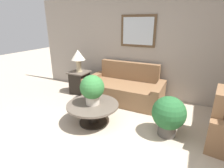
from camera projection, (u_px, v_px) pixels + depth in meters
The scene contains 8 objects.
ground_plane at pixel (99, 166), 2.52m from camera, with size 20.00×20.00×0.00m, color tan.
wall_back at pixel (153, 49), 4.47m from camera, with size 7.07×0.09×2.60m.
couch_main at pixel (124, 89), 4.58m from camera, with size 1.98×0.96×0.95m.
coffee_table at pixel (93, 109), 3.51m from camera, with size 1.03×1.03×0.43m.
side_table at pixel (80, 82), 5.04m from camera, with size 0.52×0.52×0.63m.
table_lamp at pixel (78, 57), 4.79m from camera, with size 0.39×0.39×0.62m.
potted_plant_on_table at pixel (92, 89), 3.37m from camera, with size 0.47×0.47×0.59m.
potted_plant_floor at pixel (169, 115), 3.09m from camera, with size 0.60×0.60×0.75m.
Camera 1 is at (1.03, -1.70, 1.96)m, focal length 28.00 mm.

